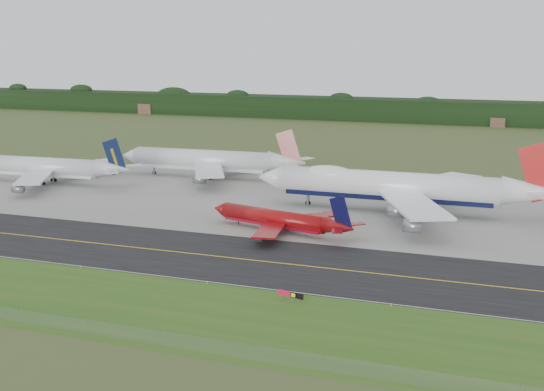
{
  "coord_description": "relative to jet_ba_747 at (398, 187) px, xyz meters",
  "views": [
    {
      "loc": [
        56.23,
        -135.56,
        41.45
      ],
      "look_at": [
        -3.92,
        22.0,
        7.59
      ],
      "focal_mm": 50.0,
      "sensor_mm": 36.0,
      "label": 1
    }
  ],
  "objects": [
    {
      "name": "taxiway",
      "position": [
        -19.59,
        -52.7,
        -6.53
      ],
      "size": [
        400.0,
        32.0,
        0.02
      ],
      "primitive_type": "cube",
      "color": "black",
      "rests_on": "ground"
    },
    {
      "name": "perimeter_fence",
      "position": [
        -19.59,
        -96.7,
        -5.44
      ],
      "size": [
        320.0,
        0.1,
        320.0
      ],
      "color": "slate",
      "rests_on": "ground"
    },
    {
      "name": "grass_verge",
      "position": [
        -19.59,
        -83.7,
        -6.53
      ],
      "size": [
        400.0,
        30.0,
        0.01
      ],
      "primitive_type": "cube",
      "color": "#2A581A",
      "rests_on": "ground"
    },
    {
      "name": "taxiway_sign",
      "position": [
        -2.72,
        -72.71,
        -5.38
      ],
      "size": [
        4.82,
        1.33,
        1.64
      ],
      "color": "slate",
      "rests_on": "ground"
    },
    {
      "name": "jet_navy_gold",
      "position": [
        -107.36,
        2.09,
        -1.71
      ],
      "size": [
        56.94,
        49.6,
        14.7
      ],
      "color": "silver",
      "rests_on": "ground"
    },
    {
      "name": "apron",
      "position": [
        -19.59,
        2.3,
        -6.53
      ],
      "size": [
        400.0,
        78.0,
        0.01
      ],
      "primitive_type": "cube",
      "color": "gray",
      "rests_on": "ground"
    },
    {
      "name": "edge_marker_left",
      "position": [
        -45.86,
        -69.2,
        -6.29
      ],
      "size": [
        0.16,
        0.16,
        0.5
      ],
      "primitive_type": "cylinder",
      "color": "yellow",
      "rests_on": "ground"
    },
    {
      "name": "jet_red_737",
      "position": [
        -20.37,
        -29.4,
        -3.7
      ],
      "size": [
        37.48,
        29.92,
        10.26
      ],
      "color": "maroon",
      "rests_on": "ground"
    },
    {
      "name": "jet_star_tail",
      "position": [
        -64.8,
        28.3,
        -1.1
      ],
      "size": [
        61.84,
        51.79,
        16.33
      ],
      "color": "silver",
      "rests_on": "ground"
    },
    {
      "name": "taxiway_edge_line",
      "position": [
        -19.59,
        -68.2,
        -6.51
      ],
      "size": [
        400.0,
        0.25,
        0.0
      ],
      "primitive_type": "cube",
      "color": "silver",
      "rests_on": "taxiway"
    },
    {
      "name": "taxiway_centreline",
      "position": [
        -19.59,
        -52.7,
        -6.51
      ],
      "size": [
        400.0,
        0.4,
        0.0
      ],
      "primitive_type": "cube",
      "color": "yellow",
      "rests_on": "taxiway"
    },
    {
      "name": "edge_marker_right",
      "position": [
        13.22,
        -69.2,
        -6.29
      ],
      "size": [
        0.16,
        0.16,
        0.5
      ],
      "primitive_type": "cylinder",
      "color": "yellow",
      "rests_on": "ground"
    },
    {
      "name": "edge_marker_center",
      "position": [
        -19.55,
        -69.2,
        -6.29
      ],
      "size": [
        0.16,
        0.16,
        0.5
      ],
      "primitive_type": "cylinder",
      "color": "yellow",
      "rests_on": "ground"
    },
    {
      "name": "horizon_treeline",
      "position": [
        -19.59,
        225.07,
        -1.07
      ],
      "size": [
        700.0,
        25.0,
        12.0
      ],
      "color": "black",
      "rests_on": "ground"
    },
    {
      "name": "jet_ba_747",
      "position": [
        0.0,
        0.0,
        0.0
      ],
      "size": [
        76.19,
        63.33,
        19.21
      ],
      "color": "white",
      "rests_on": "ground"
    },
    {
      "name": "ground",
      "position": [
        -19.59,
        -48.7,
        -6.54
      ],
      "size": [
        600.0,
        600.0,
        0.0
      ],
      "primitive_type": "plane",
      "color": "#3D4E24",
      "rests_on": "ground"
    }
  ]
}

